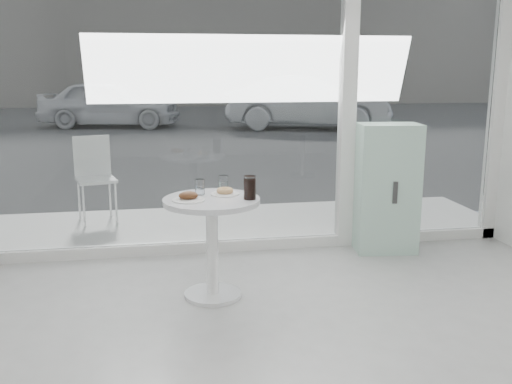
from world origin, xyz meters
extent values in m
cube|color=white|center=(0.00, 3.00, 0.05)|extent=(5.00, 0.12, 0.10)
cube|color=white|center=(2.44, 3.00, 1.50)|extent=(0.12, 0.12, 3.00)
cube|color=white|center=(0.90, 3.00, 1.50)|extent=(0.14, 0.14, 3.00)
cube|color=white|center=(-0.77, 3.00, 1.40)|extent=(3.21, 0.02, 2.60)
cube|color=white|center=(1.67, 3.00, 1.40)|extent=(1.41, 0.02, 2.60)
cylinder|color=white|center=(-0.50, 1.90, 0.01)|extent=(0.44, 0.44, 0.03)
cylinder|color=white|center=(-0.50, 1.90, 0.37)|extent=(0.09, 0.09, 0.70)
cylinder|color=white|center=(-0.50, 1.90, 0.75)|extent=(0.72, 0.72, 0.04)
cube|color=white|center=(0.00, 3.80, 0.03)|extent=(5.60, 1.60, 0.05)
cube|color=#353535|center=(0.00, 16.00, 0.00)|extent=(40.00, 24.00, 0.00)
cube|color=gray|center=(0.00, 25.00, 4.00)|extent=(40.00, 2.00, 8.00)
cube|color=#A0CCB6|center=(1.23, 2.75, 0.61)|extent=(0.60, 0.44, 1.21)
cube|color=#333333|center=(1.23, 2.55, 0.61)|extent=(0.04, 0.02, 0.20)
cylinder|color=white|center=(-1.68, 3.92, 0.28)|extent=(0.02, 0.02, 0.45)
cylinder|color=white|center=(-1.35, 4.01, 0.28)|extent=(0.02, 0.02, 0.45)
cylinder|color=white|center=(-1.77, 4.25, 0.28)|extent=(0.02, 0.02, 0.45)
cylinder|color=white|center=(-1.44, 4.34, 0.28)|extent=(0.02, 0.02, 0.45)
cube|color=white|center=(-1.56, 4.13, 0.51)|extent=(0.49, 0.49, 0.03)
cube|color=white|center=(-1.61, 4.32, 0.75)|extent=(0.39, 0.12, 0.45)
imported|color=silver|center=(-2.21, 15.08, 0.68)|extent=(4.27, 2.45, 1.37)
imported|color=#9A9DA2|center=(3.34, 13.56, 0.75)|extent=(4.78, 2.71, 1.49)
cylinder|color=white|center=(-0.67, 1.85, 0.78)|extent=(0.24, 0.24, 0.01)
cube|color=white|center=(-0.65, 1.84, 0.79)|extent=(0.15, 0.15, 0.00)
ellipsoid|color=#39220F|center=(-0.67, 1.85, 0.81)|extent=(0.14, 0.12, 0.06)
ellipsoid|color=#39220F|center=(-0.64, 1.87, 0.81)|extent=(0.07, 0.06, 0.04)
cylinder|color=white|center=(-0.39, 2.00, 0.78)|extent=(0.22, 0.22, 0.01)
torus|color=#A37A4A|center=(-0.39, 2.00, 0.80)|extent=(0.13, 0.13, 0.04)
cylinder|color=white|center=(-0.57, 2.04, 0.83)|extent=(0.07, 0.07, 0.12)
cylinder|color=white|center=(-0.57, 2.04, 0.80)|extent=(0.06, 0.06, 0.06)
cylinder|color=white|center=(-0.38, 2.15, 0.83)|extent=(0.07, 0.07, 0.12)
cylinder|color=white|center=(-0.38, 2.15, 0.81)|extent=(0.06, 0.06, 0.07)
cylinder|color=white|center=(-0.22, 1.82, 0.86)|extent=(0.09, 0.09, 0.17)
cylinder|color=black|center=(-0.22, 1.82, 0.85)|extent=(0.08, 0.08, 0.16)
camera|label=1|loc=(-0.87, -2.20, 1.72)|focal=40.00mm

